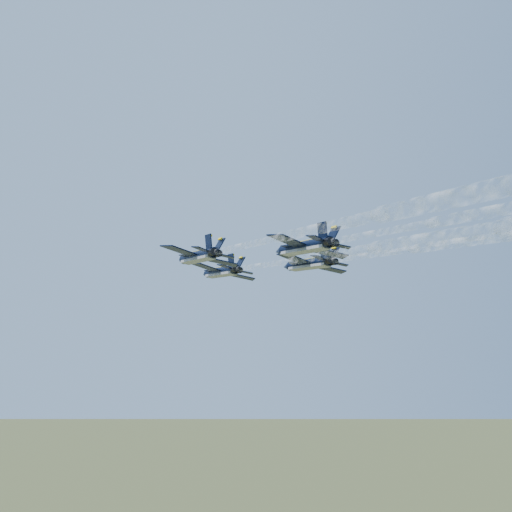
{
  "coord_description": "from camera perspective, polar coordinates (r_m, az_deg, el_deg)",
  "views": [
    {
      "loc": [
        -13.29,
        -101.02,
        86.76
      ],
      "look_at": [
        -0.45,
        0.62,
        103.83
      ],
      "focal_mm": 45.0,
      "sensor_mm": 36.0,
      "label": 1
    }
  ],
  "objects": [
    {
      "name": "jet_slot",
      "position": [
        90.33,
        4.28,
        0.79
      ],
      "size": [
        11.85,
        16.33,
        4.06
      ],
      "rotation": [
        0.0,
        0.2,
        0.34
      ],
      "color": "black"
    },
    {
      "name": "jet_left",
      "position": [
        98.5,
        -5.22,
        -0.05
      ],
      "size": [
        11.85,
        16.33,
        4.06
      ],
      "rotation": [
        0.0,
        0.2,
        0.34
      ],
      "color": "black"
    },
    {
      "name": "smoke_trail_lead",
      "position": [
        67.2,
        17.01,
        4.8
      ],
      "size": [
        27.59,
        73.73,
        2.35
      ],
      "rotation": [
        0.0,
        0.2,
        0.34
      ],
      "color": "white"
    },
    {
      "name": "smoke_trail_left",
      "position": [
        51.03,
        19.71,
        9.47
      ],
      "size": [
        27.59,
        73.73,
        2.35
      ],
      "rotation": [
        0.0,
        0.2,
        0.34
      ],
      "color": "white"
    },
    {
      "name": "jet_right",
      "position": [
        105.91,
        4.67,
        -0.72
      ],
      "size": [
        11.85,
        16.33,
        4.06
      ],
      "rotation": [
        0.0,
        0.2,
        0.34
      ],
      "color": "black"
    },
    {
      "name": "jet_lead",
      "position": [
        114.95,
        -3.17,
        -1.43
      ],
      "size": [
        11.85,
        16.33,
        4.06
      ],
      "rotation": [
        0.0,
        0.2,
        0.34
      ],
      "color": "black"
    }
  ]
}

